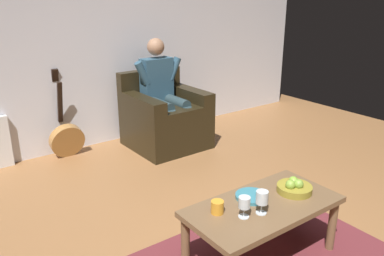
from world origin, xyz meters
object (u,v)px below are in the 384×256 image
(fruit_bowl, at_px, (294,187))
(decorative_dish, at_px, (252,196))
(guitar, at_px, (67,138))
(wine_glass_far, at_px, (244,204))
(candle_jar, at_px, (217,207))
(person_seated, at_px, (163,90))
(wine_glass_near, at_px, (262,199))
(coffee_table, at_px, (263,212))
(armchair, at_px, (165,119))

(fruit_bowl, xyz_separation_m, decorative_dish, (0.30, -0.12, -0.02))
(guitar, distance_m, decorative_dish, 2.54)
(wine_glass_far, xyz_separation_m, candle_jar, (0.10, -0.14, -0.05))
(person_seated, relative_size, candle_jar, 15.02)
(guitar, height_order, fruit_bowl, guitar)
(wine_glass_near, bearing_deg, coffee_table, -143.53)
(decorative_dish, bearing_deg, coffee_table, 93.18)
(wine_glass_far, relative_size, fruit_bowl, 0.57)
(wine_glass_near, height_order, fruit_bowl, wine_glass_near)
(person_seated, distance_m, wine_glass_far, 2.46)
(armchair, height_order, decorative_dish, armchair)
(armchair, bearing_deg, candle_jar, 65.02)
(decorative_dish, bearing_deg, guitar, -80.00)
(wine_glass_near, xyz_separation_m, fruit_bowl, (-0.40, -0.06, -0.07))
(coffee_table, xyz_separation_m, decorative_dish, (0.01, -0.11, 0.07))
(coffee_table, height_order, guitar, guitar)
(guitar, xyz_separation_m, wine_glass_near, (-0.35, 2.68, 0.32))
(coffee_table, distance_m, guitar, 2.65)
(fruit_bowl, bearing_deg, coffee_table, -2.04)
(guitar, relative_size, decorative_dish, 4.33)
(armchair, distance_m, wine_glass_near, 2.44)
(person_seated, xyz_separation_m, coffee_table, (0.64, 2.26, -0.32))
(armchair, relative_size, wine_glass_far, 6.25)
(wine_glass_near, xyz_separation_m, candle_jar, (0.23, -0.17, -0.06))
(person_seated, bearing_deg, wine_glass_near, 71.71)
(coffee_table, bearing_deg, wine_glass_far, 10.09)
(armchair, relative_size, coffee_table, 0.82)
(fruit_bowl, height_order, candle_jar, fruit_bowl)
(coffee_table, bearing_deg, candle_jar, -16.95)
(coffee_table, xyz_separation_m, guitar, (0.45, -2.60, -0.15))
(person_seated, xyz_separation_m, fruit_bowl, (0.34, 2.27, -0.22))
(guitar, bearing_deg, candle_jar, 92.78)
(wine_glass_near, bearing_deg, guitar, -82.61)
(person_seated, xyz_separation_m, candle_jar, (0.96, 2.16, -0.21))
(person_seated, height_order, wine_glass_near, person_seated)
(wine_glass_near, relative_size, candle_jar, 1.86)
(wine_glass_near, relative_size, wine_glass_far, 1.12)
(coffee_table, distance_m, candle_jar, 0.36)
(person_seated, bearing_deg, decorative_dish, 72.60)
(wine_glass_near, distance_m, candle_jar, 0.29)
(person_seated, bearing_deg, armchair, 90.00)
(fruit_bowl, bearing_deg, person_seated, -98.55)
(coffee_table, relative_size, wine_glass_far, 7.63)
(fruit_bowl, bearing_deg, guitar, -74.10)
(armchair, distance_m, decorative_dish, 2.23)
(fruit_bowl, relative_size, candle_jar, 2.92)
(candle_jar, bearing_deg, wine_glass_far, 126.96)
(guitar, xyz_separation_m, fruit_bowl, (-0.74, 2.61, 0.25))
(person_seated, distance_m, decorative_dish, 2.26)
(guitar, xyz_separation_m, decorative_dish, (-0.44, 2.50, 0.22))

